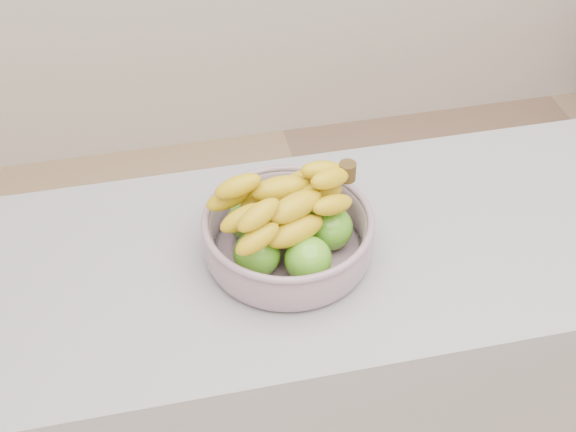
% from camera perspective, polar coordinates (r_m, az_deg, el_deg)
% --- Properties ---
extents(counter, '(2.00, 0.60, 0.90)m').
position_cam_1_polar(counter, '(1.99, 9.63, -10.47)').
color(counter, '#93939A').
rests_on(counter, ground).
extents(fruit_bowl, '(0.33, 0.33, 0.18)m').
position_cam_1_polar(fruit_bowl, '(1.53, -0.02, -1.10)').
color(fruit_bowl, '#A5B0C6').
rests_on(fruit_bowl, counter).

